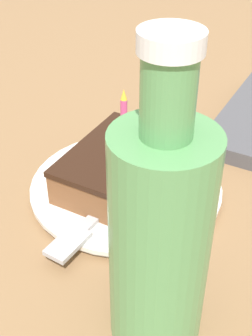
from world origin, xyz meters
name	(u,v)px	position (x,y,z in m)	size (l,w,h in m)	color
ground_plane	(109,195)	(0.00, 0.00, -0.02)	(2.40, 2.40, 0.04)	olive
plate	(126,187)	(0.03, -0.01, 0.01)	(0.21, 0.21, 0.01)	white
cake_slice	(124,167)	(0.03, -0.01, 0.03)	(0.10, 0.14, 0.11)	brown
fork	(101,212)	(0.03, -0.06, 0.02)	(0.03, 0.18, 0.00)	#B2B2B7
bottle	(160,237)	(0.13, -0.15, 0.10)	(0.07, 0.07, 0.25)	#599959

